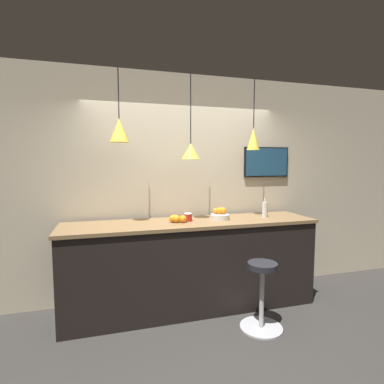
# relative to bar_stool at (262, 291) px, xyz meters

# --- Properties ---
(ground_plane) EXTENTS (14.00, 14.00, 0.00)m
(ground_plane) POSITION_rel_bar_stool_xyz_m (-0.58, -0.12, -0.41)
(ground_plane) COLOR #33302D
(back_wall) EXTENTS (8.00, 0.06, 2.90)m
(back_wall) POSITION_rel_bar_stool_xyz_m (-0.58, 1.12, 1.04)
(back_wall) COLOR beige
(back_wall) RESTS_ON ground_plane
(service_counter) EXTENTS (3.02, 0.70, 1.07)m
(service_counter) POSITION_rel_bar_stool_xyz_m (-0.58, 0.66, 0.12)
(service_counter) COLOR black
(service_counter) RESTS_ON ground_plane
(bar_stool) EXTENTS (0.45, 0.45, 0.72)m
(bar_stool) POSITION_rel_bar_stool_xyz_m (0.00, 0.00, 0.00)
(bar_stool) COLOR #B7B7BC
(bar_stool) RESTS_ON ground_plane
(fruit_bowl) EXTENTS (0.23, 0.23, 0.15)m
(fruit_bowl) POSITION_rel_bar_stool_xyz_m (-0.21, 0.68, 0.71)
(fruit_bowl) COLOR beige
(fruit_bowl) RESTS_ON service_counter
(orange_pile) EXTENTS (0.20, 0.20, 0.09)m
(orange_pile) POSITION_rel_bar_stool_xyz_m (-0.77, 0.65, 0.70)
(orange_pile) COLOR orange
(orange_pile) RESTS_ON service_counter
(juice_bottle) EXTENTS (0.07, 0.07, 0.24)m
(juice_bottle) POSITION_rel_bar_stool_xyz_m (0.40, 0.68, 0.76)
(juice_bottle) COLOR silver
(juice_bottle) RESTS_ON service_counter
(spread_jar) EXTENTS (0.10, 0.10, 0.10)m
(spread_jar) POSITION_rel_bar_stool_xyz_m (-0.62, 0.68, 0.70)
(spread_jar) COLOR red
(spread_jar) RESTS_ON service_counter
(pendant_lamp_left) EXTENTS (0.21, 0.21, 0.81)m
(pendant_lamp_left) POSITION_rel_bar_stool_xyz_m (-1.40, 0.71, 1.71)
(pendant_lamp_left) COLOR black
(pendant_lamp_middle) EXTENTS (0.22, 0.22, 1.00)m
(pendant_lamp_middle) POSITION_rel_bar_stool_xyz_m (-0.58, 0.71, 1.49)
(pendant_lamp_middle) COLOR black
(pendant_lamp_right) EXTENTS (0.16, 0.16, 0.88)m
(pendant_lamp_right) POSITION_rel_bar_stool_xyz_m (0.24, 0.71, 1.65)
(pendant_lamp_right) COLOR black
(mounted_tv) EXTENTS (0.67, 0.04, 0.42)m
(mounted_tv) POSITION_rel_bar_stool_xyz_m (0.63, 1.06, 1.36)
(mounted_tv) COLOR black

